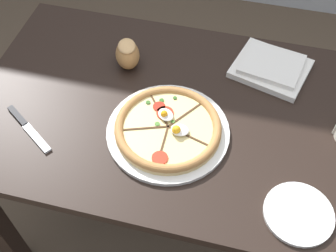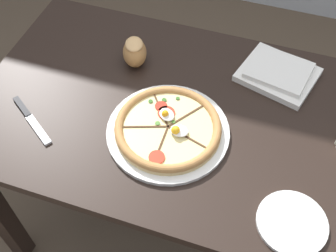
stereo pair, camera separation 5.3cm
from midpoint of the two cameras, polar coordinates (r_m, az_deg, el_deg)
ground_plane at (r=1.79m, az=2.54°, el=-12.96°), size 12.00×12.00×0.00m
dining_table at (r=1.27m, az=3.50°, el=-1.49°), size 1.20×0.72×0.72m
pizza at (r=1.11m, az=1.37°, el=-0.39°), size 0.33×0.33×0.05m
napkin_folded at (r=1.30m, az=15.84°, el=6.87°), size 0.25×0.23×0.04m
bread_piece_near at (r=1.28m, az=-3.35°, el=10.00°), size 0.10×0.11×0.09m
knife_main at (r=1.20m, az=-16.88°, el=0.84°), size 0.18×0.13×0.01m
side_saucer at (r=1.04m, az=17.88°, el=-12.43°), size 0.16×0.16×0.01m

